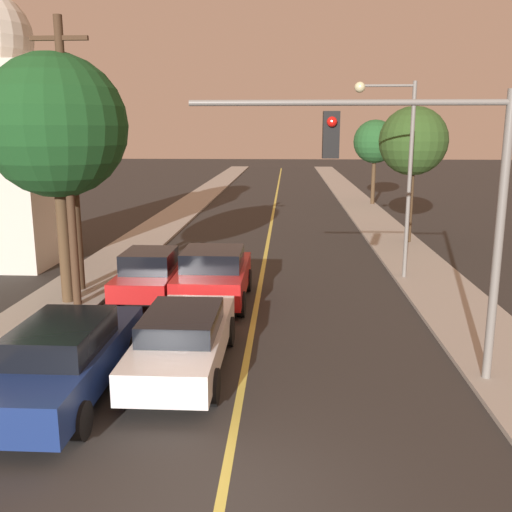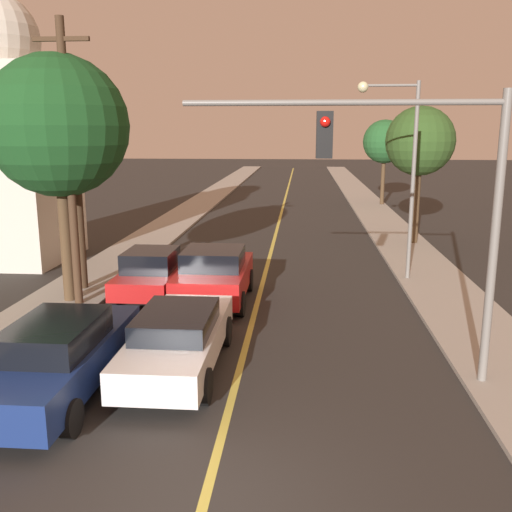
% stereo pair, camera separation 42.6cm
% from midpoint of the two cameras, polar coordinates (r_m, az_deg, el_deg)
% --- Properties ---
extents(ground_plane, '(200.00, 200.00, 0.00)m').
position_cam_midpoint_polar(ground_plane, '(8.79, -3.87, -23.91)').
color(ground_plane, '#2D2B28').
extents(road_surface, '(9.46, 80.00, 0.01)m').
position_cam_midpoint_polar(road_surface, '(43.32, 3.16, 5.53)').
color(road_surface, '#2D2B28').
rests_on(road_surface, ground).
extents(sidewalk_left, '(2.50, 80.00, 0.12)m').
position_cam_midpoint_polar(sidewalk_left, '(43.88, -4.71, 5.67)').
color(sidewalk_left, '#9E998E').
rests_on(sidewalk_left, ground).
extents(sidewalk_right, '(2.50, 80.00, 0.12)m').
position_cam_midpoint_polar(sidewalk_right, '(43.57, 11.09, 5.43)').
color(sidewalk_right, '#9E998E').
rests_on(sidewalk_right, ground).
extents(car_near_lane_front, '(1.88, 5.03, 1.43)m').
position_cam_midpoint_polar(car_near_lane_front, '(12.69, -6.79, -8.12)').
color(car_near_lane_front, white).
rests_on(car_near_lane_front, ground).
extents(car_near_lane_second, '(2.12, 4.26, 1.71)m').
position_cam_midpoint_polar(car_near_lane_second, '(17.51, -3.50, -1.89)').
color(car_near_lane_second, red).
rests_on(car_near_lane_second, ground).
extents(car_outer_lane_front, '(1.84, 5.17, 1.61)m').
position_cam_midpoint_polar(car_outer_lane_front, '(12.05, -17.99, -9.50)').
color(car_outer_lane_front, navy).
rests_on(car_outer_lane_front, ground).
extents(car_outer_lane_second, '(1.86, 4.03, 1.53)m').
position_cam_midpoint_polar(car_outer_lane_second, '(18.43, -9.69, -1.66)').
color(car_outer_lane_second, red).
rests_on(car_outer_lane_second, ground).
extents(traffic_signal_mast, '(6.26, 0.42, 5.86)m').
position_cam_midpoint_polar(traffic_signal_mast, '(11.72, 16.85, 7.01)').
color(traffic_signal_mast, slate).
rests_on(traffic_signal_mast, ground).
extents(streetlamp_right, '(2.06, 0.36, 6.69)m').
position_cam_midpoint_polar(streetlamp_right, '(20.20, 14.74, 9.96)').
color(streetlamp_right, slate).
rests_on(streetlamp_right, ground).
extents(utility_pole_left, '(1.60, 0.24, 8.13)m').
position_cam_midpoint_polar(utility_pole_left, '(17.27, -17.49, 9.03)').
color(utility_pole_left, '#422D1E').
rests_on(utility_pole_left, ground).
extents(tree_left_near, '(4.09, 4.09, 7.26)m').
position_cam_midpoint_polar(tree_left_near, '(17.70, -18.55, 12.16)').
color(tree_left_near, '#4C3823').
rests_on(tree_left_near, ground).
extents(tree_left_far, '(3.16, 3.16, 6.67)m').
position_cam_midpoint_polar(tree_left_far, '(19.03, -17.21, 11.82)').
color(tree_left_far, '#3D2B1C').
rests_on(tree_left_far, ground).
extents(tree_right_near, '(3.09, 3.09, 6.17)m').
position_cam_midpoint_polar(tree_right_near, '(27.07, 16.52, 10.90)').
color(tree_right_near, '#4C3823').
rests_on(tree_right_near, ground).
extents(tree_right_far, '(2.98, 2.98, 5.83)m').
position_cam_midpoint_polar(tree_right_far, '(41.11, 13.04, 11.06)').
color(tree_right_far, '#4C3823').
rests_on(tree_right_far, ground).
extents(domed_building_left, '(4.63, 4.63, 10.35)m').
position_cam_midpoint_polar(domed_building_left, '(24.97, -23.61, 10.55)').
color(domed_building_left, beige).
rests_on(domed_building_left, ground).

